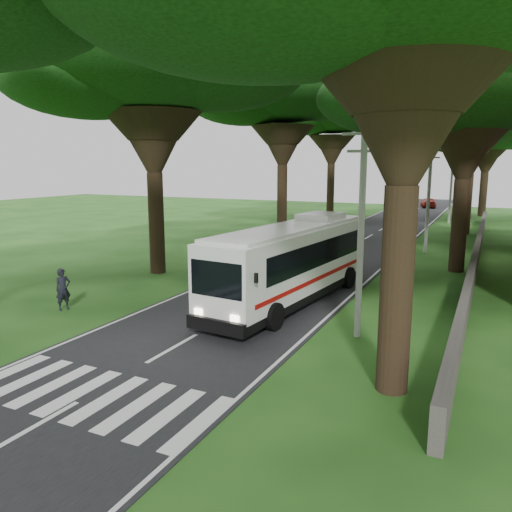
{
  "coord_description": "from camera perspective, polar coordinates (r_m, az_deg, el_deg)",
  "views": [
    {
      "loc": [
        9.72,
        -11.7,
        6.35
      ],
      "look_at": [
        0.07,
        8.6,
        2.2
      ],
      "focal_mm": 35.0,
      "sensor_mm": 36.0,
      "label": 1
    }
  ],
  "objects": [
    {
      "name": "pedestrian",
      "position": [
        23.57,
        -21.19,
        -3.56
      ],
      "size": [
        0.65,
        0.79,
        1.86
      ],
      "primitive_type": "imported",
      "rotation": [
        0.0,
        0.0,
        1.23
      ],
      "color": "black",
      "rests_on": "ground"
    },
    {
      "name": "distant_car_c",
      "position": [
        78.35,
        19.09,
        5.77
      ],
      "size": [
        2.84,
        5.04,
        1.38
      ],
      "primitive_type": "imported",
      "rotation": [
        0.0,
        0.0,
        3.34
      ],
      "color": "maroon",
      "rests_on": "road"
    },
    {
      "name": "property_wall",
      "position": [
        36.17,
        23.93,
        0.41
      ],
      "size": [
        0.35,
        50.0,
        1.2
      ],
      "primitive_type": "cube",
      "color": "#383533",
      "rests_on": "ground"
    },
    {
      "name": "tree_r_mida",
      "position": [
        32.1,
        23.27,
        18.11
      ],
      "size": [
        14.85,
        14.85,
        14.32
      ],
      "color": "black",
      "rests_on": "ground"
    },
    {
      "name": "ground",
      "position": [
        16.49,
        -13.5,
        -12.5
      ],
      "size": [
        140.0,
        140.0,
        0.0
      ],
      "primitive_type": "plane",
      "color": "#1A4212",
      "rests_on": "ground"
    },
    {
      "name": "distant_car_b",
      "position": [
        69.18,
        16.66,
        5.31
      ],
      "size": [
        2.43,
        4.07,
        1.27
      ],
      "primitive_type": "imported",
      "rotation": [
        0.0,
        0.0,
        -0.3
      ],
      "color": "navy",
      "rests_on": "road"
    },
    {
      "name": "coach_bus",
      "position": [
        23.15,
        4.33,
        -0.57
      ],
      "size": [
        3.81,
        12.39,
        3.59
      ],
      "rotation": [
        0.0,
        0.0,
        -0.1
      ],
      "color": "white",
      "rests_on": "ground"
    },
    {
      "name": "tree_r_midb",
      "position": [
        49.97,
        23.6,
        15.0
      ],
      "size": [
        14.58,
        14.58,
        14.23
      ],
      "color": "black",
      "rests_on": "ground"
    },
    {
      "name": "pole_near",
      "position": [
        18.33,
        11.94,
        3.43
      ],
      "size": [
        1.6,
        0.24,
        8.0
      ],
      "color": "gray",
      "rests_on": "ground"
    },
    {
      "name": "pole_far",
      "position": [
        57.9,
        21.42,
        7.6
      ],
      "size": [
        1.6,
        0.24,
        8.0
      ],
      "color": "gray",
      "rests_on": "ground"
    },
    {
      "name": "tree_l_mida",
      "position": [
        30.11,
        -11.96,
        20.8
      ],
      "size": [
        13.94,
        13.94,
        14.97
      ],
      "color": "black",
      "rests_on": "ground"
    },
    {
      "name": "tree_l_midb",
      "position": [
        45.57,
        3.11,
        18.5
      ],
      "size": [
        14.25,
        14.25,
        15.91
      ],
      "color": "black",
      "rests_on": "ground"
    },
    {
      "name": "tree_r_far",
      "position": [
        67.86,
        25.04,
        13.24
      ],
      "size": [
        14.37,
        14.37,
        13.91
      ],
      "color": "black",
      "rests_on": "ground"
    },
    {
      "name": "pole_mid",
      "position": [
        38.0,
        19.13,
        6.62
      ],
      "size": [
        1.6,
        0.24,
        8.0
      ],
      "color": "gray",
      "rests_on": "ground"
    },
    {
      "name": "road",
      "position": [
        38.5,
        10.44,
        0.81
      ],
      "size": [
        8.0,
        120.0,
        0.04
      ],
      "primitive_type": "cube",
      "color": "black",
      "rests_on": "ground"
    },
    {
      "name": "tree_l_far",
      "position": [
        62.77,
        8.76,
        16.38
      ],
      "size": [
        14.91,
        14.91,
        16.24
      ],
      "color": "black",
      "rests_on": "ground"
    },
    {
      "name": "crosswalk",
      "position": [
        15.14,
        -18.4,
        -14.92
      ],
      "size": [
        8.0,
        3.0,
        0.01
      ],
      "primitive_type": "cube",
      "color": "silver",
      "rests_on": "ground"
    }
  ]
}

